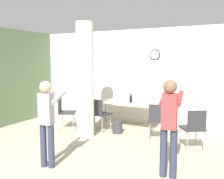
{
  "coord_description": "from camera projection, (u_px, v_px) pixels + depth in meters",
  "views": [
    {
      "loc": [
        2.39,
        -2.0,
        1.86
      ],
      "look_at": [
        0.01,
        2.88,
        1.25
      ],
      "focal_mm": 40.0,
      "sensor_mm": 36.0,
      "label": 1
    }
  ],
  "objects": [
    {
      "name": "chair_near_pillar",
      "position": [
        65.0,
        110.0,
        6.92
      ],
      "size": [
        0.59,
        0.59,
        0.87
      ],
      "color": "#2D2D33",
      "rests_on": "ground_plane"
    },
    {
      "name": "person_playing_side",
      "position": [
        169.0,
        120.0,
        3.95
      ],
      "size": [
        0.38,
        0.61,
        1.58
      ],
      "color": "#2D3347",
      "rests_on": "ground_plane"
    },
    {
      "name": "bottle_on_table",
      "position": [
        131.0,
        99.0,
        6.86
      ],
      "size": [
        0.08,
        0.08,
        0.28
      ],
      "color": "black",
      "rests_on": "folding_table"
    },
    {
      "name": "wall_back",
      "position": [
        144.0,
        77.0,
        7.39
      ],
      "size": [
        8.0,
        0.15,
        2.8
      ],
      "color": "silver",
      "rests_on": "ground_plane"
    },
    {
      "name": "chair_table_left",
      "position": [
        99.0,
        112.0,
        6.66
      ],
      "size": [
        0.51,
        0.51,
        0.87
      ],
      "color": "#2D2D33",
      "rests_on": "ground_plane"
    },
    {
      "name": "support_pillar",
      "position": [
        85.0,
        80.0,
        6.07
      ],
      "size": [
        0.43,
        0.43,
        2.8
      ],
      "color": "silver",
      "rests_on": "ground_plane"
    },
    {
      "name": "waste_bin",
      "position": [
        117.0,
        127.0,
        6.5
      ],
      "size": [
        0.26,
        0.26,
        0.32
      ],
      "color": "#38383D",
      "rests_on": "ground_plane"
    },
    {
      "name": "chair_mid_room",
      "position": [
        194.0,
        126.0,
        5.22
      ],
      "size": [
        0.61,
        0.61,
        0.87
      ],
      "color": "#2D2D33",
      "rests_on": "ground_plane"
    },
    {
      "name": "person_playing_front",
      "position": [
        47.0,
        117.0,
        4.35
      ],
      "size": [
        0.4,
        0.59,
        1.53
      ],
      "color": "#2D3347",
      "rests_on": "ground_plane"
    },
    {
      "name": "folding_table",
      "position": [
        126.0,
        103.0,
        6.98
      ],
      "size": [
        1.78,
        0.78,
        0.74
      ],
      "color": "beige",
      "rests_on": "ground_plane"
    },
    {
      "name": "chair_table_right",
      "position": [
        157.0,
        119.0,
        5.9
      ],
      "size": [
        0.52,
        0.52,
        0.87
      ],
      "color": "#2D2D33",
      "rests_on": "ground_plane"
    }
  ]
}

